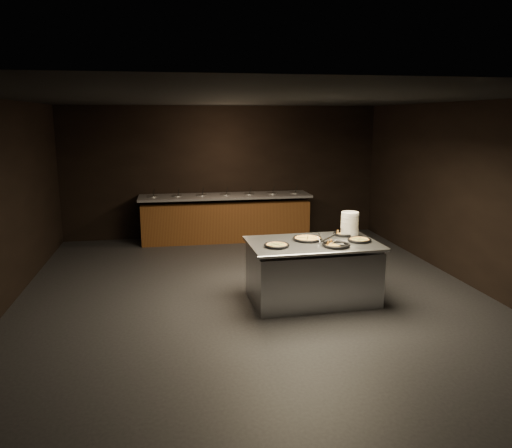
# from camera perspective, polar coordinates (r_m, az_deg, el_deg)

# --- Properties ---
(room) EXTENTS (7.02, 8.02, 2.92)m
(room) POSITION_cam_1_polar(r_m,az_deg,el_deg) (7.27, -0.33, 2.64)
(room) COLOR black
(room) RESTS_ON ground
(salad_bar) EXTENTS (3.70, 0.83, 1.18)m
(salad_bar) POSITION_cam_1_polar(r_m,az_deg,el_deg) (10.92, -3.48, 0.41)
(salad_bar) COLOR #5B3215
(salad_bar) RESTS_ON ground
(serving_counter) EXTENTS (1.89, 1.24, 0.89)m
(serving_counter) POSITION_cam_1_polar(r_m,az_deg,el_deg) (7.36, 6.44, -5.54)
(serving_counter) COLOR silver
(serving_counter) RESTS_ON ground
(plate_stack) EXTENTS (0.27, 0.27, 0.35)m
(plate_stack) POSITION_cam_1_polar(r_m,az_deg,el_deg) (7.70, 10.66, 0.02)
(plate_stack) COLOR silver
(plate_stack) RESTS_ON serving_counter
(pan_veggie_whole) EXTENTS (0.36, 0.36, 0.04)m
(pan_veggie_whole) POSITION_cam_1_polar(r_m,az_deg,el_deg) (6.93, 2.38, -2.44)
(pan_veggie_whole) COLOR black
(pan_veggie_whole) RESTS_ON serving_counter
(pan_cheese_whole) EXTENTS (0.44, 0.44, 0.04)m
(pan_cheese_whole) POSITION_cam_1_polar(r_m,az_deg,el_deg) (7.34, 5.90, -1.67)
(pan_cheese_whole) COLOR black
(pan_cheese_whole) RESTS_ON serving_counter
(pan_cheese_slices_a) EXTENTS (0.34, 0.34, 0.04)m
(pan_cheese_slices_a) POSITION_cam_1_polar(r_m,az_deg,el_deg) (7.73, 10.05, -1.10)
(pan_cheese_slices_a) COLOR black
(pan_cheese_slices_a) RESTS_ON serving_counter
(pan_cheese_slices_b) EXTENTS (0.39, 0.39, 0.04)m
(pan_cheese_slices_b) POSITION_cam_1_polar(r_m,az_deg,el_deg) (7.03, 9.15, -2.38)
(pan_cheese_slices_b) COLOR black
(pan_cheese_slices_b) RESTS_ON serving_counter
(pan_veggie_slices) EXTENTS (0.34, 0.34, 0.04)m
(pan_veggie_slices) POSITION_cam_1_polar(r_m,az_deg,el_deg) (7.38, 11.73, -1.79)
(pan_veggie_slices) COLOR black
(pan_veggie_slices) RESTS_ON serving_counter
(server_left) EXTENTS (0.11, 0.30, 0.14)m
(server_left) POSITION_cam_1_polar(r_m,az_deg,el_deg) (7.17, 7.30, -1.63)
(server_left) COLOR silver
(server_left) RESTS_ON serving_counter
(server_right) EXTENTS (0.34, 0.11, 0.16)m
(server_right) POSITION_cam_1_polar(r_m,az_deg,el_deg) (7.05, 8.59, -1.81)
(server_right) COLOR silver
(server_right) RESTS_ON serving_counter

